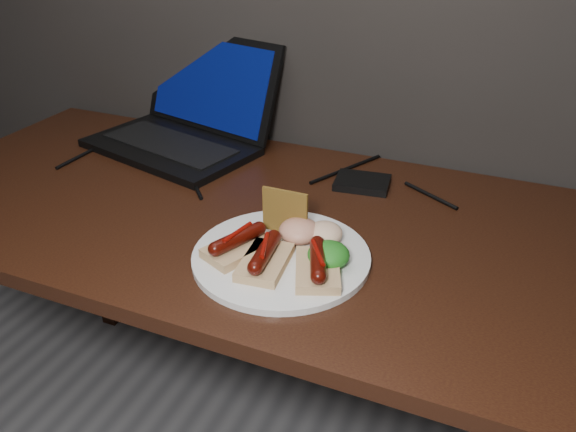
{
  "coord_description": "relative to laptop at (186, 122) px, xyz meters",
  "views": [
    {
      "loc": [
        0.51,
        0.51,
        1.29
      ],
      "look_at": [
        0.19,
        1.27,
        0.82
      ],
      "focal_mm": 35.0,
      "sensor_mm": 36.0,
      "label": 1
    }
  ],
  "objects": [
    {
      "name": "bread_sausage_left",
      "position": [
        0.36,
        -0.41,
        -0.03
      ],
      "size": [
        0.11,
        0.13,
        0.04
      ],
      "color": "#E1BA84",
      "rests_on": "plate"
    },
    {
      "name": "desk_cables",
      "position": [
        0.22,
        -0.1,
        -0.05
      ],
      "size": [
        0.88,
        0.35,
        0.01
      ],
      "color": "black",
      "rests_on": "desk"
    },
    {
      "name": "crispbread",
      "position": [
        0.4,
        -0.32,
        -0.0
      ],
      "size": [
        0.09,
        0.01,
        0.08
      ],
      "primitive_type": "cube",
      "color": "olive",
      "rests_on": "plate"
    },
    {
      "name": "salsa_mound",
      "position": [
        0.44,
        -0.33,
        -0.02
      ],
      "size": [
        0.07,
        0.07,
        0.04
      ],
      "primitive_type": "ellipsoid",
      "color": "#9D0F15",
      "rests_on": "plate"
    },
    {
      "name": "plate",
      "position": [
        0.42,
        -0.39,
        -0.05
      ],
      "size": [
        0.36,
        0.36,
        0.01
      ],
      "primitive_type": "cylinder",
      "rotation": [
        0.0,
        0.0,
        -0.21
      ],
      "color": "silver",
      "rests_on": "desk"
    },
    {
      "name": "desk",
      "position": [
        0.24,
        -0.25,
        -0.14
      ],
      "size": [
        1.4,
        0.7,
        0.75
      ],
      "color": "#331B0C",
      "rests_on": "ground"
    },
    {
      "name": "salad_greens",
      "position": [
        0.51,
        -0.39,
        -0.02
      ],
      "size": [
        0.07,
        0.07,
        0.04
      ],
      "primitive_type": "ellipsoid",
      "color": "#154F0F",
      "rests_on": "plate"
    },
    {
      "name": "hard_drive",
      "position": [
        0.47,
        -0.06,
        -0.05
      ],
      "size": [
        0.12,
        0.1,
        0.02
      ],
      "primitive_type": "cube",
      "rotation": [
        0.0,
        0.0,
        0.12
      ],
      "color": "black",
      "rests_on": "desk"
    },
    {
      "name": "laptop",
      "position": [
        0.0,
        0.0,
        0.0
      ],
      "size": [
        0.47,
        0.41,
        0.25
      ],
      "color": "black",
      "rests_on": "desk"
    },
    {
      "name": "coleslaw_mound",
      "position": [
        0.48,
        -0.32,
        -0.03
      ],
      "size": [
        0.06,
        0.06,
        0.04
      ],
      "primitive_type": "ellipsoid",
      "color": "white",
      "rests_on": "plate"
    },
    {
      "name": "bread_sausage_center",
      "position": [
        0.42,
        -0.43,
        -0.03
      ],
      "size": [
        0.08,
        0.12,
        0.04
      ],
      "color": "#E1BA84",
      "rests_on": "plate"
    },
    {
      "name": "bread_sausage_right",
      "position": [
        0.5,
        -0.42,
        -0.03
      ],
      "size": [
        0.11,
        0.13,
        0.04
      ],
      "color": "#E1BA84",
      "rests_on": "plate"
    }
  ]
}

